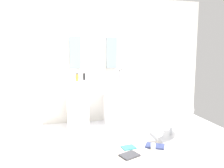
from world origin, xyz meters
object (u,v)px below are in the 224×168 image
magazine_teal (129,147)px  soap_bottle_amber (77,77)px  lounge_chair (171,119)px  soap_bottle_grey (119,74)px  soap_bottle_black (84,77)px  magazine_charcoal (129,155)px  soap_bottle_white (121,74)px  magazine_navy (155,146)px  coffee_mug (153,147)px  pedestal_sink_left (77,102)px  pedestal_sink_right (115,101)px

magazine_teal → soap_bottle_amber: soap_bottle_amber is taller
lounge_chair → soap_bottle_amber: 1.83m
soap_bottle_grey → soap_bottle_black: soap_bottle_grey is taller
magazine_charcoal → soap_bottle_white: bearing=57.1°
soap_bottle_grey → soap_bottle_white: bearing=-72.3°
magazine_teal → soap_bottle_black: size_ratio=1.39×
magazine_charcoal → magazine_teal: size_ratio=1.25×
magazine_navy → soap_bottle_grey: bearing=130.1°
coffee_mug → soap_bottle_amber: (-1.04, 1.13, 0.96)m
soap_bottle_grey → soap_bottle_black: bearing=-166.6°
soap_bottle_grey → soap_bottle_white: 0.07m
pedestal_sink_left → soap_bottle_black: (0.13, -0.08, 0.51)m
lounge_chair → soap_bottle_grey: 1.38m
magazine_teal → soap_bottle_black: bearing=108.9°
magazine_teal → soap_bottle_white: bearing=72.1°
lounge_chair → soap_bottle_black: bearing=149.2°
soap_bottle_amber → soap_bottle_black: (0.14, 0.08, 0.00)m
lounge_chair → soap_bottle_white: 1.33m
magazine_charcoal → coffee_mug: (0.42, 0.13, 0.03)m
pedestal_sink_left → soap_bottle_amber: 0.53m
magazine_charcoal → magazine_teal: (0.07, 0.27, -0.00)m
soap_bottle_black → soap_bottle_grey: bearing=13.4°
pedestal_sink_right → magazine_navy: bearing=-74.3°
magazine_navy → soap_bottle_white: 1.62m
magazine_charcoal → soap_bottle_black: (-0.49, 1.34, 0.99)m
magazine_navy → soap_bottle_amber: 1.82m
magazine_charcoal → soap_bottle_white: soap_bottle_white is taller
magazine_navy → coffee_mug: (-0.07, -0.08, 0.03)m
pedestal_sink_left → pedestal_sink_right: 0.76m
pedestal_sink_right → soap_bottle_amber: bearing=-168.4°
soap_bottle_black → magazine_charcoal: bearing=-70.1°
pedestal_sink_right → soap_bottle_white: (0.13, 0.03, 0.53)m
magazine_charcoal → soap_bottle_amber: size_ratio=1.77×
soap_bottle_amber → soap_bottle_grey: soap_bottle_grey is taller
coffee_mug → magazine_charcoal: bearing=-162.3°
magazine_navy → soap_bottle_white: (-0.22, 1.24, 1.01)m
pedestal_sink_left → soap_bottle_amber: size_ratio=7.25×
soap_bottle_grey → pedestal_sink_left: bearing=-173.7°
pedestal_sink_left → soap_bottle_grey: bearing=6.3°
pedestal_sink_left → soap_bottle_grey: (0.87, 0.10, 0.52)m
lounge_chair → magazine_charcoal: size_ratio=4.11×
lounge_chair → magazine_teal: bearing=-163.5°
lounge_chair → magazine_teal: (-0.84, -0.25, -0.33)m
pedestal_sink_right → coffee_mug: bearing=-78.1°
coffee_mug → pedestal_sink_right: bearing=101.9°
magazine_teal → coffee_mug: size_ratio=2.23×
lounge_chair → soap_bottle_grey: soap_bottle_grey is taller
soap_bottle_black → pedestal_sink_left: bearing=148.4°
pedestal_sink_left → coffee_mug: pedestal_sink_left is taller
soap_bottle_white → magazine_navy: bearing=-80.2°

